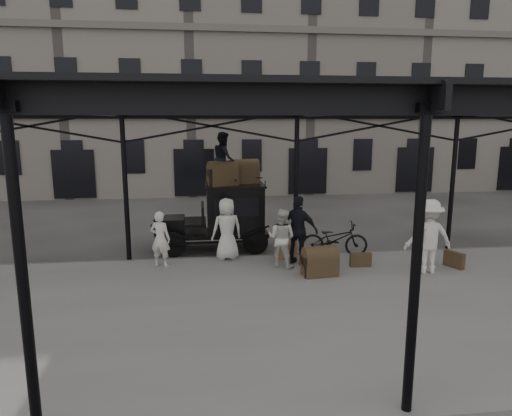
{
  "coord_description": "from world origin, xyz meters",
  "views": [
    {
      "loc": [
        -2.83,
        -11.34,
        4.19
      ],
      "look_at": [
        -1.26,
        1.6,
        1.7
      ],
      "focal_mm": 32.0,
      "sensor_mm": 36.0,
      "label": 1
    }
  ],
  "objects": [
    {
      "name": "taxi",
      "position": [
        -2.07,
        3.32,
        1.2
      ],
      "size": [
        3.65,
        1.55,
        2.18
      ],
      "color": "black",
      "rests_on": "ground"
    },
    {
      "name": "canopy",
      "position": [
        0.0,
        -1.72,
        4.6
      ],
      "size": [
        22.5,
        9.0,
        4.74
      ],
      "color": "black",
      "rests_on": "ground"
    },
    {
      "name": "porter_right",
      "position": [
        3.18,
        -0.16,
        1.16
      ],
      "size": [
        1.31,
        0.77,
        2.01
      ],
      "primitive_type": "imported",
      "rotation": [
        0.0,
        0.0,
        3.13
      ],
      "color": "silver",
      "rests_on": "platform"
    },
    {
      "name": "suitcase_upright",
      "position": [
        4.16,
        0.17,
        0.38
      ],
      "size": [
        0.38,
        0.61,
        0.45
      ],
      "primitive_type": "cube",
      "rotation": [
        0.0,
        0.0,
        0.42
      ],
      "color": "#493A22",
      "rests_on": "platform"
    },
    {
      "name": "porter_left",
      "position": [
        -4.0,
        1.26,
        0.94
      ],
      "size": [
        0.68,
        0.56,
        1.59
      ],
      "primitive_type": "imported",
      "rotation": [
        0.0,
        0.0,
        2.78
      ],
      "color": "silver",
      "rests_on": "platform"
    },
    {
      "name": "porter_midleft",
      "position": [
        -0.63,
        0.85,
        0.98
      ],
      "size": [
        1.01,
        0.96,
        1.65
      ],
      "primitive_type": "imported",
      "rotation": [
        0.0,
        0.0,
        2.58
      ],
      "color": "beige",
      "rests_on": "platform"
    },
    {
      "name": "ground",
      "position": [
        0.0,
        0.0,
        0.0
      ],
      "size": [
        120.0,
        120.0,
        0.0
      ],
      "primitive_type": "plane",
      "color": "#383533",
      "rests_on": "ground"
    },
    {
      "name": "porter_centre",
      "position": [
        -2.11,
        1.73,
        1.07
      ],
      "size": [
        1.01,
        0.78,
        1.83
      ],
      "primitive_type": "imported",
      "rotation": [
        0.0,
        0.0,
        3.38
      ],
      "color": "beige",
      "rests_on": "platform"
    },
    {
      "name": "porter_roof",
      "position": [
        -2.11,
        3.22,
        3.02
      ],
      "size": [
        0.71,
        0.87,
        1.68
      ],
      "primitive_type": "imported",
      "rotation": [
        0.0,
        0.0,
        1.66
      ],
      "color": "black",
      "rests_on": "taxi"
    },
    {
      "name": "wicker_hamper",
      "position": [
        -0.36,
        1.62,
        0.4
      ],
      "size": [
        0.73,
        0.65,
        0.5
      ],
      "primitive_type": "cube",
      "rotation": [
        0.0,
        0.0,
        -0.4
      ],
      "color": "olive",
      "rests_on": "platform"
    },
    {
      "name": "bicycle",
      "position": [
        1.14,
        1.66,
        0.68
      ],
      "size": [
        2.08,
        0.96,
        1.05
      ],
      "primitive_type": "imported",
      "rotation": [
        0.0,
        0.0,
        1.43
      ],
      "color": "black",
      "rests_on": "platform"
    },
    {
      "name": "suitcase_flat",
      "position": [
        1.58,
        0.55,
        0.35
      ],
      "size": [
        0.61,
        0.19,
        0.4
      ],
      "primitive_type": "cube",
      "rotation": [
        0.0,
        0.0,
        -0.06
      ],
      "color": "#493A22",
      "rests_on": "platform"
    },
    {
      "name": "steamer_trunk_platform",
      "position": [
        0.25,
        -0.02,
        0.48
      ],
      "size": [
        0.95,
        0.65,
        0.66
      ],
      "primitive_type": null,
      "rotation": [
        0.0,
        0.0,
        0.11
      ],
      "color": "#493A22",
      "rests_on": "platform"
    },
    {
      "name": "steamer_trunk_roof_near",
      "position": [
        -2.16,
        3.07,
        2.51
      ],
      "size": [
        1.03,
        0.83,
        0.65
      ],
      "primitive_type": null,
      "rotation": [
        0.0,
        0.0,
        0.37
      ],
      "color": "#493A22",
      "rests_on": "taxi"
    },
    {
      "name": "building_frontage",
      "position": [
        0.0,
        18.0,
        7.0
      ],
      "size": [
        64.0,
        8.0,
        14.0
      ],
      "primitive_type": "cube",
      "color": "slate",
      "rests_on": "ground"
    },
    {
      "name": "platform",
      "position": [
        0.0,
        -2.0,
        0.07
      ],
      "size": [
        28.0,
        8.0,
        0.15
      ],
      "primitive_type": "cube",
      "color": "slate",
      "rests_on": "ground"
    },
    {
      "name": "porter_official",
      "position": [
        -0.11,
        1.04,
        1.14
      ],
      "size": [
        1.23,
        1.03,
        1.97
      ],
      "primitive_type": "imported",
      "rotation": [
        0.0,
        0.0,
        2.56
      ],
      "color": "black",
      "rests_on": "platform"
    },
    {
      "name": "steamer_trunk_roof_far",
      "position": [
        -1.41,
        3.52,
        2.51
      ],
      "size": [
        0.98,
        0.7,
        0.66
      ],
      "primitive_type": null,
      "rotation": [
        0.0,
        0.0,
        0.18
      ],
      "color": "#493A22",
      "rests_on": "taxi"
    }
  ]
}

